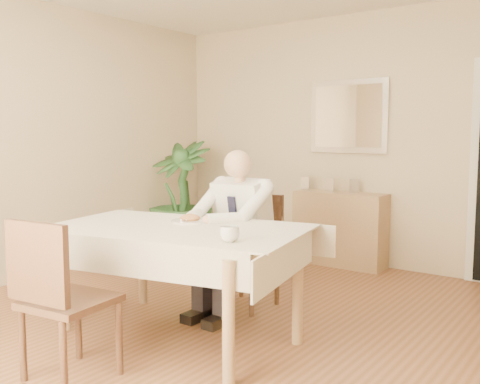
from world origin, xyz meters
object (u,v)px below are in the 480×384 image
Objects in this scene: dining_table at (176,239)px; seated_man at (230,224)px; sideboard at (340,229)px; potted_palm at (181,197)px; chair_near at (57,292)px; coffee_mug at (230,234)px; chair_far at (252,243)px.

seated_man is at bearing 78.09° from dining_table.
dining_table is 1.54× the size of seated_man.
sideboard is 1.84m from potted_palm.
chair_near is 7.98× the size of coffee_mug.
chair_far is at bearing 78.09° from dining_table.
chair_far is 7.75× the size of coffee_mug.
dining_table is 0.59m from seated_man.
potted_palm is (-1.74, 1.06, 0.15)m from chair_far.
potted_palm reaches higher than seated_man.
sideboard is 0.74× the size of potted_palm.
chair_far is at bearing 118.86° from coffee_mug.
seated_man reaches higher than chair_far.
chair_near is 0.99m from coffee_mug.
chair_far is 0.93× the size of sideboard.
chair_near is (-0.05, -0.89, -0.15)m from dining_table.
coffee_mug reaches higher than sideboard.
chair_far reaches higher than sideboard.
sideboard is (0.00, 1.89, -0.31)m from seated_man.
sideboard is at bearing 17.31° from potted_palm.
coffee_mug is at bearing -66.61° from chair_far.
chair_near reaches higher than dining_table.
sideboard is (0.00, 2.48, -0.29)m from dining_table.
potted_palm reaches higher than sideboard.
coffee_mug is 0.12× the size of sideboard.
chair_near reaches higher than sideboard.
dining_table is at bearing -90.61° from sideboard.
seated_man is 2.20m from potted_palm.
chair_near is at bearing -91.51° from sideboard.
chair_near is 0.73× the size of seated_man.
coffee_mug is (0.59, -0.19, 0.13)m from dining_table.
seated_man is 1.92m from sideboard.
sideboard is at bearing 102.33° from coffee_mug.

